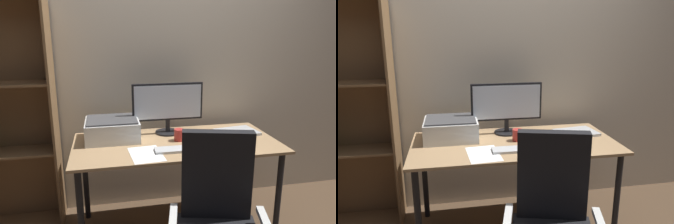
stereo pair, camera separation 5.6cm
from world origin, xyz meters
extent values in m
cube|color=beige|center=(0.00, 0.53, 1.30)|extent=(6.40, 0.10, 2.60)
cube|color=tan|center=(0.00, 0.00, 0.73)|extent=(1.52, 0.72, 0.02)
cylinder|color=black|center=(-0.70, -0.30, 0.36)|extent=(0.04, 0.04, 0.72)
cylinder|color=black|center=(0.70, -0.30, 0.36)|extent=(0.04, 0.04, 0.72)
cylinder|color=black|center=(-0.70, 0.30, 0.36)|extent=(0.04, 0.04, 0.72)
cylinder|color=black|center=(0.70, 0.30, 0.36)|extent=(0.04, 0.04, 0.72)
cylinder|color=black|center=(-0.02, 0.22, 0.75)|extent=(0.20, 0.20, 0.01)
cylinder|color=black|center=(-0.02, 0.22, 0.80)|extent=(0.04, 0.04, 0.10)
cube|color=black|center=(-0.02, 0.22, 1.00)|extent=(0.57, 0.03, 0.30)
cube|color=silver|center=(-0.02, 0.21, 1.00)|extent=(0.54, 0.01, 0.27)
cube|color=#B7BABC|center=(-0.05, -0.18, 0.75)|extent=(0.29, 0.12, 0.02)
cube|color=black|center=(0.17, -0.17, 0.76)|extent=(0.07, 0.10, 0.03)
cylinder|color=#B72D28|center=(0.03, 0.02, 0.78)|extent=(0.07, 0.07, 0.09)
cube|color=#B72D28|center=(0.07, 0.02, 0.79)|extent=(0.02, 0.01, 0.05)
cube|color=#B7BABC|center=(0.53, 0.09, 0.75)|extent=(0.35, 0.27, 0.02)
cube|color=silver|center=(-0.47, 0.16, 0.81)|extent=(0.40, 0.34, 0.15)
cube|color=#424244|center=(-0.47, 0.16, 0.90)|extent=(0.37, 0.31, 0.01)
cube|color=white|center=(-0.26, -0.20, 0.74)|extent=(0.23, 0.31, 0.00)
cube|color=black|center=(0.09, -0.61, 0.75)|extent=(0.40, 0.17, 0.52)
cube|color=silver|center=(-0.19, -0.73, 0.58)|extent=(0.11, 0.26, 0.03)
cube|color=silver|center=(0.28, -0.85, 0.58)|extent=(0.11, 0.26, 0.03)
cube|color=brown|center=(-0.90, 0.32, 0.90)|extent=(0.02, 0.28, 1.79)
cube|color=brown|center=(-1.23, 0.45, 0.90)|extent=(0.68, 0.01, 1.79)
cube|color=brown|center=(-1.23, 0.32, 0.01)|extent=(0.64, 0.26, 0.02)
cube|color=brown|center=(-1.23, 0.32, 0.63)|extent=(0.64, 0.26, 0.02)
cube|color=brown|center=(-1.23, 0.32, 1.17)|extent=(0.64, 0.26, 0.02)
camera|label=1|loc=(-0.51, -2.14, 1.54)|focal=33.25mm
camera|label=2|loc=(-0.45, -2.15, 1.54)|focal=33.25mm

